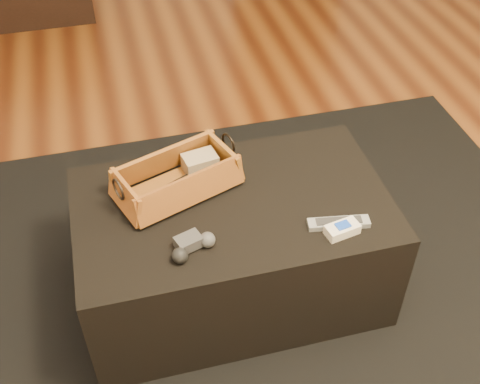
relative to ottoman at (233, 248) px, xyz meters
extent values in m
cube|color=brown|center=(-0.23, -0.07, -0.23)|extent=(5.00, 5.50, 0.01)
cube|color=black|center=(0.00, -0.05, -0.22)|extent=(2.60, 2.00, 0.01)
cube|color=black|center=(0.00, 0.00, 0.00)|extent=(1.00, 0.60, 0.42)
cube|color=black|center=(-0.17, 0.08, 0.23)|extent=(0.21, 0.13, 0.02)
cube|color=tan|center=(-0.07, 0.17, 0.25)|extent=(0.12, 0.09, 0.06)
cube|color=#945721|center=(-0.15, 0.10, 0.22)|extent=(0.38, 0.27, 0.01)
cube|color=#915720|center=(-0.18, 0.19, 0.27)|extent=(0.37, 0.16, 0.10)
cube|color=#985322|center=(-0.12, 0.02, 0.27)|extent=(0.37, 0.16, 0.10)
cube|color=#AB7026|center=(0.02, 0.17, 0.27)|extent=(0.10, 0.19, 0.10)
cube|color=#A55625|center=(-0.33, 0.04, 0.27)|extent=(0.10, 0.19, 0.10)
torus|color=black|center=(0.03, 0.17, 0.31)|extent=(0.03, 0.07, 0.07)
torus|color=#2C241D|center=(-0.34, 0.04, 0.31)|extent=(0.03, 0.07, 0.07)
cube|color=#343437|center=(-0.17, -0.15, 0.23)|extent=(0.09, 0.07, 0.04)
sphere|color=black|center=(-0.20, -0.20, 0.23)|extent=(0.06, 0.06, 0.05)
sphere|color=#3A3B3E|center=(-0.11, -0.16, 0.23)|extent=(0.06, 0.06, 0.05)
cube|color=gray|center=(0.29, -0.18, 0.22)|extent=(0.19, 0.07, 0.02)
cube|color=#272729|center=(0.29, -0.18, 0.23)|extent=(0.14, 0.05, 0.00)
cube|color=silver|center=(0.29, -0.21, 0.23)|extent=(0.11, 0.07, 0.03)
cube|color=blue|center=(0.29, -0.21, 0.24)|extent=(0.05, 0.04, 0.01)
camera|label=1|loc=(-0.32, -1.34, 1.52)|focal=45.00mm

